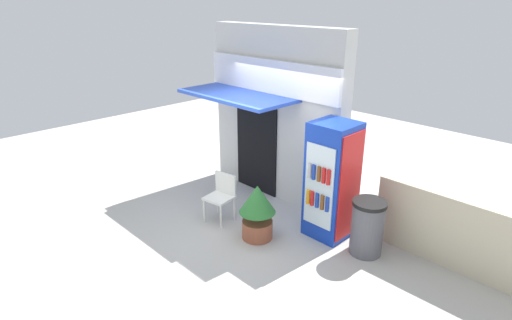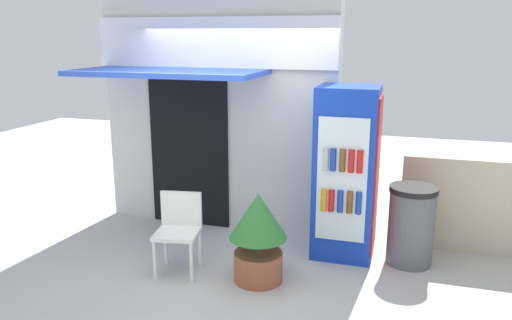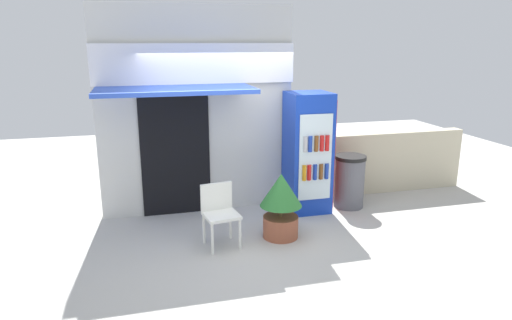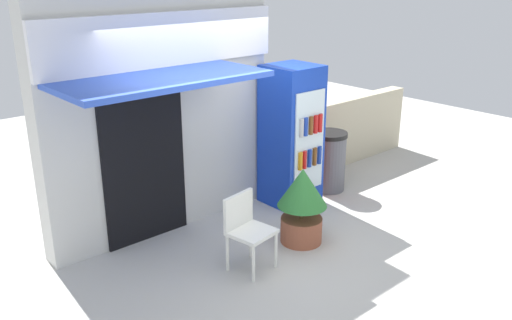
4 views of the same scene
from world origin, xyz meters
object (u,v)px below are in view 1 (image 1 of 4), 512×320
(drink_cooler, at_px, (332,181))
(plastic_chair, at_px, (222,194))
(trash_bin, at_px, (367,227))
(potted_plant_near_shop, at_px, (257,209))

(drink_cooler, height_order, plastic_chair, drink_cooler)
(drink_cooler, xyz_separation_m, trash_bin, (0.72, -0.05, -0.51))
(trash_bin, bearing_deg, plastic_chair, -159.34)
(potted_plant_near_shop, xyz_separation_m, trash_bin, (1.46, 0.87, -0.08))
(drink_cooler, distance_m, potted_plant_near_shop, 1.26)
(drink_cooler, height_order, potted_plant_near_shop, drink_cooler)
(drink_cooler, bearing_deg, plastic_chair, -149.98)
(potted_plant_near_shop, bearing_deg, plastic_chair, -179.54)
(potted_plant_near_shop, relative_size, trash_bin, 1.06)
(drink_cooler, distance_m, plastic_chair, 1.91)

